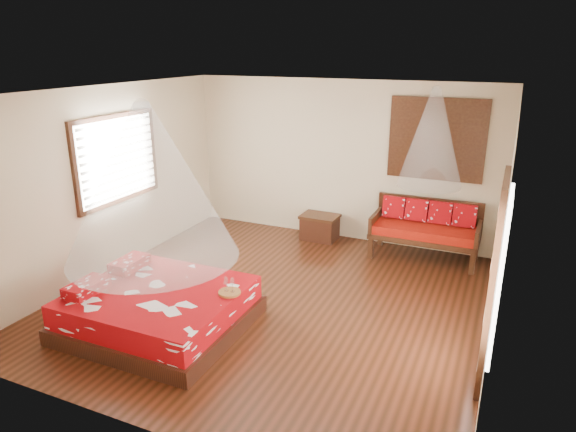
% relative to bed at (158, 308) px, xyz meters
% --- Properties ---
extents(room, '(5.54, 5.54, 2.84)m').
position_rel_bed_xyz_m(room, '(1.01, 1.22, 1.15)').
color(room, black).
rests_on(room, ground).
extents(bed, '(2.04, 1.85, 0.64)m').
position_rel_bed_xyz_m(bed, '(0.00, 0.00, 0.00)').
color(bed, black).
rests_on(bed, floor).
extents(daybed, '(1.71, 0.76, 0.94)m').
position_rel_bed_xyz_m(daybed, '(2.61, 3.59, 0.27)').
color(daybed, black).
rests_on(daybed, floor).
extents(storage_chest, '(0.66, 0.49, 0.45)m').
position_rel_bed_xyz_m(storage_chest, '(0.75, 3.67, -0.02)').
color(storage_chest, black).
rests_on(storage_chest, floor).
extents(shutter_panel, '(1.52, 0.06, 1.32)m').
position_rel_bed_xyz_m(shutter_panel, '(2.61, 3.93, 1.65)').
color(shutter_panel, black).
rests_on(shutter_panel, wall_back).
extents(window_left, '(0.10, 1.74, 1.34)m').
position_rel_bed_xyz_m(window_left, '(-1.70, 1.42, 1.45)').
color(window_left, black).
rests_on(window_left, wall_left).
extents(glazed_door, '(0.08, 1.02, 2.16)m').
position_rel_bed_xyz_m(glazed_door, '(3.73, 0.62, 0.82)').
color(glazed_door, black).
rests_on(glazed_door, floor).
extents(wine_tray, '(0.27, 0.27, 0.22)m').
position_rel_bed_xyz_m(wine_tray, '(0.86, 0.28, 0.31)').
color(wine_tray, brown).
rests_on(wine_tray, bed).
extents(mosquito_net_main, '(2.00, 2.00, 1.80)m').
position_rel_bed_xyz_m(mosquito_net_main, '(0.02, 0.00, 1.60)').
color(mosquito_net_main, white).
rests_on(mosquito_net_main, ceiling).
extents(mosquito_net_daybed, '(0.99, 0.99, 1.50)m').
position_rel_bed_xyz_m(mosquito_net_daybed, '(2.61, 3.47, 1.75)').
color(mosquito_net_daybed, white).
rests_on(mosquito_net_daybed, ceiling).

